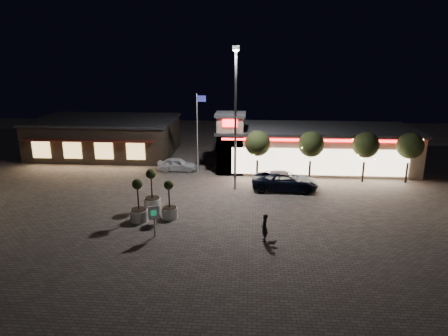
# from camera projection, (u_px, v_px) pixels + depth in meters

# --- Properties ---
(ground) EXTENTS (90.00, 90.00, 0.00)m
(ground) POSITION_uv_depth(u_px,v_px,m) (202.00, 225.00, 28.37)
(ground) COLOR #74675E
(ground) RESTS_ON ground
(retail_building) EXTENTS (20.40, 8.40, 6.10)m
(retail_building) POSITION_uv_depth(u_px,v_px,m) (309.00, 147.00, 42.26)
(retail_building) COLOR tan
(retail_building) RESTS_ON ground
(restaurant_building) EXTENTS (16.40, 11.00, 4.30)m
(restaurant_building) POSITION_uv_depth(u_px,v_px,m) (106.00, 136.00, 47.85)
(restaurant_building) COLOR #382D23
(restaurant_building) RESTS_ON ground
(floodlight_pole) EXTENTS (0.60, 0.40, 12.38)m
(floodlight_pole) POSITION_uv_depth(u_px,v_px,m) (235.00, 111.00, 33.94)
(floodlight_pole) COLOR gray
(floodlight_pole) RESTS_ON ground
(flagpole) EXTENTS (0.95, 0.10, 8.00)m
(flagpole) POSITION_uv_depth(u_px,v_px,m) (198.00, 127.00, 39.63)
(flagpole) COLOR white
(flagpole) RESTS_ON ground
(string_tree_a) EXTENTS (2.42, 2.42, 4.79)m
(string_tree_a) POSITION_uv_depth(u_px,v_px,m) (258.00, 144.00, 37.64)
(string_tree_a) COLOR #332319
(string_tree_a) RESTS_ON ground
(string_tree_b) EXTENTS (2.42, 2.42, 4.79)m
(string_tree_b) POSITION_uv_depth(u_px,v_px,m) (311.00, 144.00, 37.30)
(string_tree_b) COLOR #332319
(string_tree_b) RESTS_ON ground
(string_tree_c) EXTENTS (2.42, 2.42, 4.79)m
(string_tree_c) POSITION_uv_depth(u_px,v_px,m) (366.00, 145.00, 36.96)
(string_tree_c) COLOR #332319
(string_tree_c) RESTS_ON ground
(string_tree_d) EXTENTS (2.42, 2.42, 4.79)m
(string_tree_d) POSITION_uv_depth(u_px,v_px,m) (410.00, 146.00, 36.69)
(string_tree_d) COLOR #332319
(string_tree_d) RESTS_ON ground
(pickup_truck) EXTENTS (5.99, 2.89, 1.64)m
(pickup_truck) POSITION_uv_depth(u_px,v_px,m) (285.00, 181.00, 35.52)
(pickup_truck) COLOR black
(pickup_truck) RESTS_ON ground
(white_sedan) EXTENTS (4.15, 1.77, 1.40)m
(white_sedan) POSITION_uv_depth(u_px,v_px,m) (177.00, 164.00, 41.22)
(white_sedan) COLOR white
(white_sedan) RESTS_ON ground
(pedestrian) EXTENTS (0.50, 0.71, 1.85)m
(pedestrian) POSITION_uv_depth(u_px,v_px,m) (264.00, 228.00, 25.79)
(pedestrian) COLOR black
(pedestrian) RESTS_ON ground
(dog) EXTENTS (0.54, 0.19, 0.29)m
(dog) POSITION_uv_depth(u_px,v_px,m) (273.00, 242.00, 25.27)
(dog) COLOR #59514C
(dog) RESTS_ON ground
(planter_left) EXTENTS (1.33, 1.33, 3.26)m
(planter_left) POSITION_uv_depth(u_px,v_px,m) (152.00, 197.00, 31.09)
(planter_left) COLOR silver
(planter_left) RESTS_ON ground
(planter_mid) EXTENTS (1.30, 1.30, 3.20)m
(planter_mid) POSITION_uv_depth(u_px,v_px,m) (139.00, 208.00, 28.87)
(planter_mid) COLOR silver
(planter_mid) RESTS_ON ground
(planter_right) EXTENTS (1.18, 1.18, 2.91)m
(planter_right) POSITION_uv_depth(u_px,v_px,m) (170.00, 206.00, 29.43)
(planter_right) COLOR silver
(planter_right) RESTS_ON ground
(valet_sign) EXTENTS (0.69, 0.34, 2.18)m
(valet_sign) POSITION_uv_depth(u_px,v_px,m) (154.00, 215.00, 26.21)
(valet_sign) COLOR gray
(valet_sign) RESTS_ON ground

